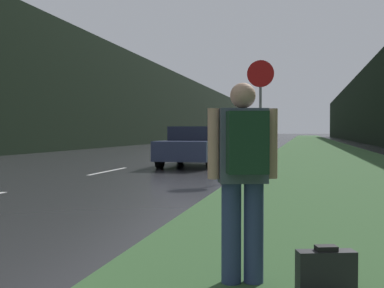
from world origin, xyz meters
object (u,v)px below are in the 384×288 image
(stop_sign, at_px, (260,105))
(suitcase, at_px, (326,272))
(hitchhiker_with_backpack, at_px, (243,169))
(car_passing_near, at_px, (194,146))
(delivery_truck, at_px, (246,128))

(stop_sign, distance_m, suitcase, 9.59)
(stop_sign, xyz_separation_m, hitchhiker_with_backpack, (0.68, -9.28, -1.04))
(stop_sign, bearing_deg, car_passing_near, 123.80)
(suitcase, xyz_separation_m, delivery_truck, (-8.43, 66.81, 1.68))
(suitcase, distance_m, car_passing_near, 14.14)
(hitchhiker_with_backpack, bearing_deg, delivery_truck, 79.40)
(hitchhiker_with_backpack, relative_size, car_passing_near, 0.37)
(suitcase, bearing_deg, hitchhiker_with_backpack, 158.88)
(car_passing_near, relative_size, delivery_truck, 0.60)
(stop_sign, xyz_separation_m, suitcase, (1.33, -9.32, -1.82))
(stop_sign, height_order, car_passing_near, stop_sign)
(hitchhiker_with_backpack, distance_m, suitcase, 1.02)
(hitchhiker_with_backpack, height_order, car_passing_near, hitchhiker_with_backpack)
(delivery_truck, bearing_deg, stop_sign, -82.96)
(hitchhiker_with_backpack, xyz_separation_m, suitcase, (0.65, -0.04, -0.78))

